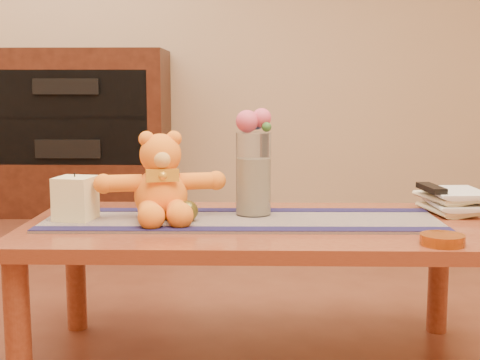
{
  "coord_description": "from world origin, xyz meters",
  "views": [
    {
      "loc": [
        -0.01,
        -1.98,
        0.86
      ],
      "look_at": [
        -0.05,
        0.0,
        0.58
      ],
      "focal_mm": 49.72,
      "sensor_mm": 36.0,
      "label": 1
    }
  ],
  "objects_px": {
    "glass_vase": "(253,174)",
    "amber_dish": "(442,240)",
    "teddy_bear": "(161,177)",
    "book_bottom": "(429,210)",
    "pillar_candle": "(75,198)",
    "tv_remote": "(431,188)",
    "bronze_ball": "(188,211)"
  },
  "relations": [
    {
      "from": "teddy_bear",
      "to": "book_bottom",
      "type": "relative_size",
      "value": 1.67
    },
    {
      "from": "teddy_bear",
      "to": "book_bottom",
      "type": "xyz_separation_m",
      "value": [
        0.86,
        0.13,
        -0.12
      ]
    },
    {
      "from": "bronze_ball",
      "to": "amber_dish",
      "type": "xyz_separation_m",
      "value": [
        0.69,
        -0.25,
        -0.03
      ]
    },
    {
      "from": "teddy_bear",
      "to": "amber_dish",
      "type": "relative_size",
      "value": 3.21
    },
    {
      "from": "book_bottom",
      "to": "tv_remote",
      "type": "height_order",
      "value": "tv_remote"
    },
    {
      "from": "teddy_bear",
      "to": "glass_vase",
      "type": "bearing_deg",
      "value": -1.83
    },
    {
      "from": "book_bottom",
      "to": "bronze_ball",
      "type": "bearing_deg",
      "value": -176.48
    },
    {
      "from": "book_bottom",
      "to": "amber_dish",
      "type": "height_order",
      "value": "amber_dish"
    },
    {
      "from": "teddy_bear",
      "to": "tv_remote",
      "type": "xyz_separation_m",
      "value": [
        0.86,
        0.12,
        -0.05
      ]
    },
    {
      "from": "glass_vase",
      "to": "teddy_bear",
      "type": "bearing_deg",
      "value": -168.79
    },
    {
      "from": "glass_vase",
      "to": "amber_dish",
      "type": "relative_size",
      "value": 2.24
    },
    {
      "from": "amber_dish",
      "to": "tv_remote",
      "type": "bearing_deg",
      "value": 79.4
    },
    {
      "from": "teddy_bear",
      "to": "pillar_candle",
      "type": "height_order",
      "value": "teddy_bear"
    },
    {
      "from": "amber_dish",
      "to": "pillar_candle",
      "type": "bearing_deg",
      "value": 165.06
    },
    {
      "from": "glass_vase",
      "to": "tv_remote",
      "type": "distance_m",
      "value": 0.58
    },
    {
      "from": "pillar_candle",
      "to": "amber_dish",
      "type": "relative_size",
      "value": 1.13
    },
    {
      "from": "tv_remote",
      "to": "pillar_candle",
      "type": "bearing_deg",
      "value": -179.14
    },
    {
      "from": "bronze_ball",
      "to": "tv_remote",
      "type": "xyz_separation_m",
      "value": [
        0.77,
        0.17,
        0.05
      ]
    },
    {
      "from": "bronze_ball",
      "to": "amber_dish",
      "type": "relative_size",
      "value": 0.54
    },
    {
      "from": "pillar_candle",
      "to": "book_bottom",
      "type": "bearing_deg",
      "value": 8.09
    },
    {
      "from": "pillar_candle",
      "to": "glass_vase",
      "type": "height_order",
      "value": "glass_vase"
    },
    {
      "from": "tv_remote",
      "to": "book_bottom",
      "type": "bearing_deg",
      "value": 90.0
    },
    {
      "from": "glass_vase",
      "to": "bronze_ball",
      "type": "relative_size",
      "value": 4.12
    },
    {
      "from": "glass_vase",
      "to": "amber_dish",
      "type": "distance_m",
      "value": 0.63
    },
    {
      "from": "book_bottom",
      "to": "glass_vase",
      "type": "bearing_deg",
      "value": 177.41
    },
    {
      "from": "teddy_bear",
      "to": "pillar_candle",
      "type": "distance_m",
      "value": 0.27
    },
    {
      "from": "bronze_ball",
      "to": "tv_remote",
      "type": "bearing_deg",
      "value": 12.52
    },
    {
      "from": "book_bottom",
      "to": "tv_remote",
      "type": "relative_size",
      "value": 1.39
    },
    {
      "from": "bronze_ball",
      "to": "tv_remote",
      "type": "distance_m",
      "value": 0.79
    },
    {
      "from": "book_bottom",
      "to": "amber_dish",
      "type": "relative_size",
      "value": 1.92
    },
    {
      "from": "teddy_bear",
      "to": "glass_vase",
      "type": "height_order",
      "value": "glass_vase"
    },
    {
      "from": "teddy_bear",
      "to": "bronze_ball",
      "type": "xyz_separation_m",
      "value": [
        0.09,
        -0.05,
        -0.09
      ]
    }
  ]
}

